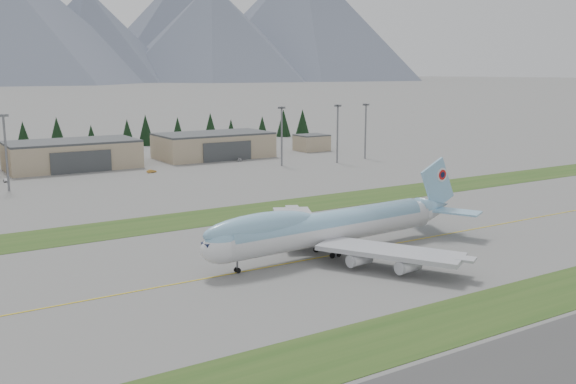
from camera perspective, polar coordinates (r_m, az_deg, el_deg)
ground at (r=131.42m, az=3.97°, el=-5.63°), size 7000.00×7000.00×0.00m
grass_strip_near at (r=104.74m, az=16.47°, el=-10.37°), size 400.00×14.00×0.08m
grass_strip_far at (r=168.72m, az=-5.03°, el=-1.98°), size 400.00×18.00×0.08m
taxiway_line_main at (r=131.42m, az=3.97°, el=-5.63°), size 400.00×0.40×0.02m
boeing_747_freighter at (r=130.84m, az=3.76°, el=-3.07°), size 66.57×57.63×17.60m
hangar_center at (r=260.61m, az=-18.63°, el=3.18°), size 48.00×26.60×10.80m
hangar_right at (r=280.43m, az=-6.62°, el=4.16°), size 48.00×26.60×10.80m
control_shed at (r=303.69m, az=2.12°, el=4.42°), size 14.00×12.00×7.60m
floodlight_masts at (r=226.35m, az=-12.65°, el=5.23°), size 202.58×8.16×24.25m
service_vehicle_a at (r=237.33m, az=-23.81°, el=0.83°), size 1.80×3.74×1.23m
service_vehicle_b at (r=242.32m, az=-12.03°, el=1.69°), size 3.73×1.83×1.18m
service_vehicle_c at (r=268.55m, az=-4.32°, el=2.76°), size 3.38×4.41×1.19m
conifer_belt at (r=323.01m, az=-18.85°, el=4.85°), size 275.09×13.90×16.84m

